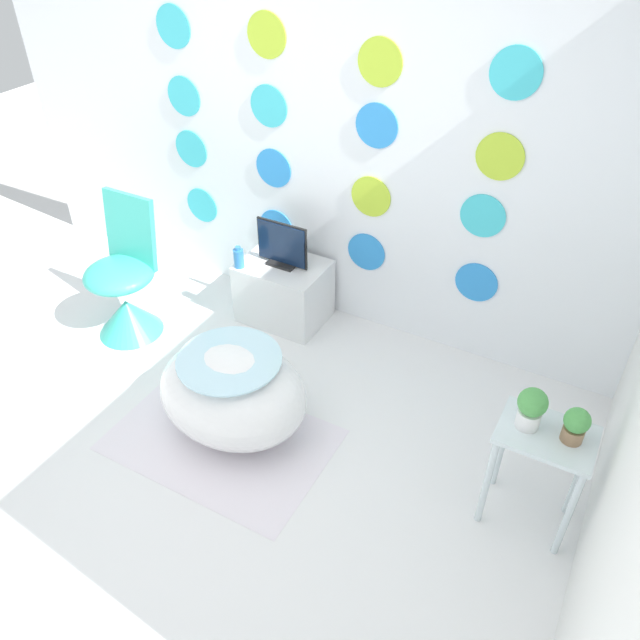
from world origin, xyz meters
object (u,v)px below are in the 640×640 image
chair (125,294)px  potted_plant_right (576,425)px  tv (282,246)px  potted_plant_left (531,407)px  vase (239,258)px  bathtub (233,393)px

chair → potted_plant_right: (2.76, -0.20, 0.38)m
chair → tv: size_ratio=2.56×
tv → potted_plant_left: bearing=-25.1°
vase → potted_plant_left: (1.98, -0.66, 0.20)m
tv → potted_plant_left: 1.94m
vase → potted_plant_left: size_ratio=0.73×
chair → potted_plant_left: bearing=-4.6°
bathtub → vase: bearing=121.8°
potted_plant_left → vase: bearing=161.5°
bathtub → potted_plant_right: size_ratio=4.88×
potted_plant_right → potted_plant_left: bearing=-177.1°
tv → potted_plant_right: potted_plant_right is taller
bathtub → potted_plant_left: 1.53m
chair → vase: bearing=37.8°
chair → potted_plant_left: (2.57, -0.21, 0.40)m
vase → potted_plant_right: size_ratio=0.87×
vase → potted_plant_right: 2.27m
chair → vase: 0.77m
tv → potted_plant_right: bearing=-22.7°
chair → tv: bearing=36.9°
tv → potted_plant_right: size_ratio=2.10×
potted_plant_right → tv: bearing=157.3°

